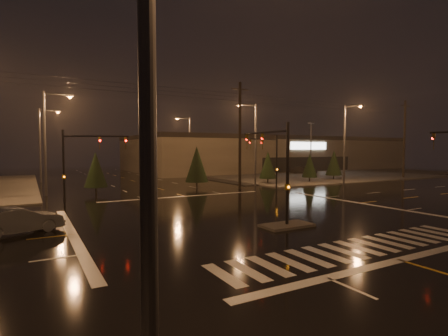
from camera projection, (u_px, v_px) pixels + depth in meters
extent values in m
plane|color=black|center=(249.00, 215.00, 23.58)|extent=(140.00, 140.00, 0.00)
cube|color=#423F3B|center=(295.00, 173.00, 64.37)|extent=(36.00, 36.00, 0.12)
cube|color=#423F3B|center=(287.00, 225.00, 20.10)|extent=(3.00, 1.60, 0.15)
cube|color=beige|center=(358.00, 248.00, 15.75)|extent=(15.00, 2.60, 0.01)
cube|color=beige|center=(400.00, 260.00, 14.00)|extent=(16.00, 0.50, 0.01)
cube|color=beige|center=(185.00, 196.00, 33.16)|extent=(16.00, 0.50, 0.01)
cube|color=black|center=(323.00, 173.00, 65.07)|extent=(50.00, 24.00, 0.08)
cube|color=brown|center=(266.00, 154.00, 80.57)|extent=(60.00, 28.00, 7.00)
cube|color=black|center=(266.00, 139.00, 80.39)|extent=(60.20, 28.20, 0.80)
cube|color=white|center=(309.00, 146.00, 68.20)|extent=(9.00, 0.20, 1.40)
cube|color=black|center=(308.00, 164.00, 68.43)|extent=(22.00, 0.15, 2.80)
cylinder|color=black|center=(287.00, 175.00, 19.94)|extent=(0.18, 0.18, 6.00)
cylinder|color=black|center=(264.00, 133.00, 21.77)|extent=(0.12, 4.50, 0.12)
imported|color=#594707|center=(247.00, 135.00, 23.54)|extent=(0.16, 0.20, 1.00)
cube|color=#594707|center=(287.00, 187.00, 19.98)|extent=(0.25, 0.18, 0.35)
cylinder|color=black|center=(277.00, 163.00, 37.70)|extent=(0.18, 0.18, 6.00)
cylinder|color=black|center=(264.00, 139.00, 35.68)|extent=(4.74, 1.82, 0.12)
imported|color=#594707|center=(251.00, 139.00, 33.98)|extent=(0.24, 0.22, 1.00)
cube|color=#594707|center=(277.00, 169.00, 37.74)|extent=(0.25, 0.18, 0.35)
cylinder|color=black|center=(64.00, 168.00, 27.44)|extent=(0.18, 0.18, 6.00)
cylinder|color=black|center=(96.00, 136.00, 27.71)|extent=(4.74, 1.82, 0.12)
imported|color=#594707|center=(126.00, 137.00, 28.08)|extent=(0.24, 0.22, 1.00)
cube|color=#594707|center=(64.00, 177.00, 27.48)|extent=(0.25, 0.18, 0.35)
imported|color=#594707|center=(434.00, 133.00, 21.76)|extent=(0.22, 0.24, 1.00)
cylinder|color=#38383A|center=(148.00, 107.00, 4.64)|extent=(0.24, 0.24, 10.00)
cylinder|color=#38383A|center=(45.00, 144.00, 33.38)|extent=(0.24, 0.24, 10.00)
cylinder|color=#38383A|center=(57.00, 94.00, 33.72)|extent=(2.40, 0.14, 0.14)
cube|color=#38383A|center=(70.00, 96.00, 34.26)|extent=(0.70, 0.30, 0.18)
sphere|color=orange|center=(70.00, 97.00, 34.26)|extent=(0.32, 0.32, 0.32)
cylinder|color=#38383A|center=(40.00, 146.00, 47.32)|extent=(0.24, 0.24, 10.00)
cylinder|color=#38383A|center=(49.00, 110.00, 47.65)|extent=(2.40, 0.14, 0.14)
cube|color=#38383A|center=(58.00, 111.00, 48.19)|extent=(0.70, 0.30, 0.18)
sphere|color=orange|center=(58.00, 112.00, 48.20)|extent=(0.32, 0.32, 0.32)
cylinder|color=#38383A|center=(255.00, 145.00, 42.88)|extent=(0.24, 0.24, 10.00)
cylinder|color=#38383A|center=(247.00, 105.00, 42.04)|extent=(2.40, 0.14, 0.14)
cube|color=#38383A|center=(240.00, 105.00, 41.50)|extent=(0.70, 0.30, 0.18)
sphere|color=orange|center=(240.00, 106.00, 41.51)|extent=(0.32, 0.32, 0.32)
cylinder|color=#38383A|center=(190.00, 146.00, 60.30)|extent=(0.24, 0.24, 10.00)
cylinder|color=#38383A|center=(183.00, 118.00, 59.46)|extent=(2.40, 0.14, 0.14)
cube|color=#38383A|center=(177.00, 118.00, 58.92)|extent=(0.70, 0.30, 0.18)
sphere|color=orange|center=(177.00, 119.00, 58.93)|extent=(0.32, 0.32, 0.32)
cylinder|color=#38383A|center=(344.00, 145.00, 44.09)|extent=(0.24, 0.24, 10.00)
cylinder|color=#38383A|center=(353.00, 106.00, 42.79)|extent=(0.14, 2.40, 0.14)
cube|color=#38383A|center=(360.00, 105.00, 41.84)|extent=(0.30, 0.70, 0.18)
sphere|color=orange|center=(360.00, 106.00, 41.84)|extent=(0.32, 0.32, 0.32)
cylinder|color=black|center=(240.00, 136.00, 39.37)|extent=(0.32, 0.32, 12.00)
cube|color=black|center=(240.00, 89.00, 39.10)|extent=(2.20, 0.12, 0.12)
cylinder|color=black|center=(404.00, 140.00, 54.03)|extent=(0.32, 0.32, 12.00)
cube|color=black|center=(405.00, 106.00, 53.76)|extent=(2.20, 0.12, 0.12)
cylinder|color=black|center=(268.00, 181.00, 45.54)|extent=(0.18, 0.18, 0.70)
cone|color=black|center=(268.00, 165.00, 45.43)|extent=(2.25, 2.25, 3.52)
cylinder|color=black|center=(309.00, 180.00, 47.44)|extent=(0.18, 0.18, 0.70)
cone|color=black|center=(310.00, 165.00, 47.34)|extent=(2.07, 2.07, 3.24)
cylinder|color=black|center=(334.00, 177.00, 51.26)|extent=(0.18, 0.18, 0.70)
cone|color=black|center=(334.00, 163.00, 51.15)|extent=(2.35, 2.35, 3.66)
cylinder|color=black|center=(96.00, 191.00, 34.82)|extent=(0.18, 0.18, 0.70)
cone|color=black|center=(96.00, 169.00, 34.71)|extent=(2.26, 2.26, 3.53)
cylinder|color=black|center=(197.00, 185.00, 40.55)|extent=(0.18, 0.18, 0.70)
cone|color=black|center=(197.00, 164.00, 40.42)|extent=(2.65, 2.65, 4.14)
imported|color=black|center=(304.00, 170.00, 63.29)|extent=(4.20, 5.15, 1.65)
imported|color=slate|center=(19.00, 221.00, 18.32)|extent=(4.52, 2.80, 1.41)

